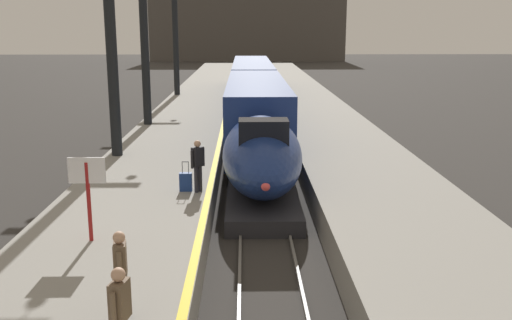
% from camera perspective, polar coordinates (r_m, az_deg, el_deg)
% --- Properties ---
extents(platform_left, '(4.80, 110.00, 1.05)m').
position_cam_1_polar(platform_left, '(31.76, -7.36, 2.57)').
color(platform_left, gray).
rests_on(platform_left, ground).
extents(platform_right, '(4.80, 110.00, 1.05)m').
position_cam_1_polar(platform_right, '(31.91, 7.27, 2.63)').
color(platform_right, gray).
rests_on(platform_right, ground).
extents(platform_left_safety_stripe, '(0.20, 107.80, 0.01)m').
position_cam_1_polar(platform_left_safety_stripe, '(31.50, -3.25, 3.55)').
color(platform_left_safety_stripe, yellow).
rests_on(platform_left_safety_stripe, platform_left).
extents(rail_main_left, '(0.08, 110.00, 0.12)m').
position_cam_1_polar(rail_main_left, '(34.36, -1.37, 2.68)').
color(rail_main_left, slate).
rests_on(rail_main_left, ground).
extents(rail_main_right, '(0.08, 110.00, 0.12)m').
position_cam_1_polar(rail_main_right, '(34.39, 1.14, 2.69)').
color(rail_main_right, slate).
rests_on(rail_main_right, ground).
extents(highspeed_train_main, '(2.92, 38.66, 3.60)m').
position_cam_1_polar(highspeed_train_main, '(35.26, -0.15, 6.01)').
color(highspeed_train_main, navy).
rests_on(highspeed_train_main, ground).
extents(station_column_mid, '(4.00, 0.68, 9.91)m').
position_cam_1_polar(station_column_mid, '(24.01, -14.34, 14.37)').
color(station_column_mid, black).
rests_on(station_column_mid, platform_left).
extents(station_column_far, '(4.00, 0.68, 8.81)m').
position_cam_1_polar(station_column_far, '(31.66, -11.06, 13.06)').
color(station_column_far, black).
rests_on(station_column_far, platform_left).
extents(station_column_distant, '(4.00, 0.68, 9.79)m').
position_cam_1_polar(station_column_distant, '(45.62, -8.04, 13.75)').
color(station_column_distant, black).
rests_on(station_column_distant, platform_left).
extents(passenger_near_edge, '(0.42, 0.44, 1.69)m').
position_cam_1_polar(passenger_near_edge, '(18.44, -5.79, -0.18)').
color(passenger_near_edge, '#23232D').
rests_on(passenger_near_edge, platform_left).
extents(passenger_mid_platform, '(0.28, 0.56, 1.69)m').
position_cam_1_polar(passenger_mid_platform, '(10.69, -13.26, -10.44)').
color(passenger_mid_platform, '#23232D').
rests_on(passenger_mid_platform, platform_left).
extents(passenger_far_waiting, '(0.29, 0.56, 1.69)m').
position_cam_1_polar(passenger_far_waiting, '(9.25, -13.30, -14.33)').
color(passenger_far_waiting, '#23232D').
rests_on(passenger_far_waiting, platform_left).
extents(rolling_suitcase, '(0.40, 0.22, 0.98)m').
position_cam_1_polar(rolling_suitcase, '(18.75, -6.97, -2.15)').
color(rolling_suitcase, navy).
rests_on(rolling_suitcase, platform_left).
extents(departure_info_board, '(0.90, 0.10, 2.12)m').
position_cam_1_polar(departure_info_board, '(14.59, -16.35, -2.11)').
color(departure_info_board, maroon).
rests_on(departure_info_board, platform_left).
extents(terminus_back_wall, '(36.00, 2.00, 14.00)m').
position_cam_1_polar(terminus_back_wall, '(108.31, -0.84, 13.45)').
color(terminus_back_wall, '#4C4742').
rests_on(terminus_back_wall, ground).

